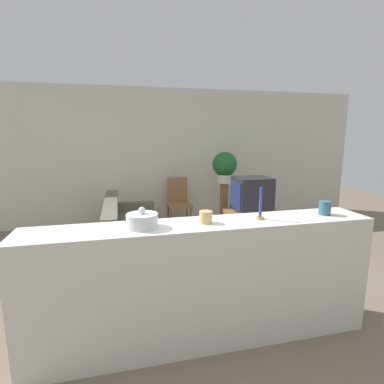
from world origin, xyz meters
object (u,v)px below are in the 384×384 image
object	(u,v)px
television	(252,194)
wooden_chair	(179,200)
couch	(130,233)
potted_plant	(225,166)
decorative_bowl	(142,220)

from	to	relation	value
television	wooden_chair	world-z (taller)	television
television	couch	bearing A→B (deg)	179.42
potted_plant	decorative_bowl	bearing A→B (deg)	-119.76
potted_plant	wooden_chair	bearing A→B (deg)	169.46
couch	potted_plant	size ratio (longest dim) A/B	3.36
television	wooden_chair	xyz separation A→B (m)	(-1.03, 1.09, -0.28)
television	potted_plant	world-z (taller)	potted_plant
couch	potted_plant	distance (m)	2.26
wooden_chair	decorative_bowl	distance (m)	3.52
couch	wooden_chair	xyz separation A→B (m)	(0.97, 1.07, 0.25)
television	decorative_bowl	xyz separation A→B (m)	(-1.97, -2.25, 0.31)
couch	television	distance (m)	2.07
couch	decorative_bowl	world-z (taller)	decorative_bowl
couch	decorative_bowl	distance (m)	2.42
couch	decorative_bowl	xyz separation A→B (m)	(0.04, -2.27, 0.84)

